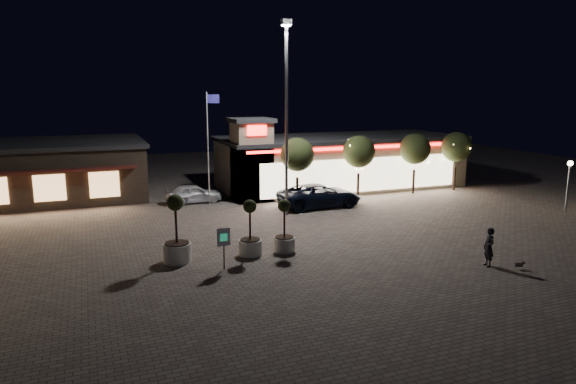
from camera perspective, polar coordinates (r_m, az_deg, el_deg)
name	(u,v)px	position (r m, az deg, el deg)	size (l,w,h in m)	color
ground	(307,254)	(26.02, 2.14, -6.87)	(90.00, 90.00, 0.00)	#73675D
retail_building	(336,161)	(43.50, 5.32, 3.43)	(20.40, 8.40, 6.10)	tan
restaurant_building	(31,170)	(43.23, -26.65, 2.16)	(16.40, 11.00, 4.30)	#382D23
floodlight_pole	(286,107)	(32.91, -0.18, 9.38)	(0.60, 0.40, 12.38)	gray
flagpole	(209,139)	(36.70, -8.76, 5.89)	(0.95, 0.10, 8.00)	white
lamp_post_east	(569,176)	(39.19, 28.76, 1.59)	(0.36, 0.36, 3.48)	gray
string_tree_a	(297,155)	(36.71, 1.04, 4.16)	(2.42, 2.42, 4.79)	#332319
string_tree_b	(359,152)	(38.88, 7.88, 4.45)	(2.42, 2.42, 4.79)	#332319
string_tree_c	(415,149)	(41.55, 13.93, 4.66)	(2.42, 2.42, 4.79)	#332319
string_tree_d	(456,147)	(43.97, 18.21, 4.77)	(2.42, 2.42, 4.79)	#332319
pickup_truck	(320,195)	(36.13, 3.55, -0.37)	(2.74, 5.94, 1.65)	black
white_sedan	(194,193)	(38.04, -10.45, -0.16)	(1.62, 4.04, 1.38)	silver
pedestrian	(489,247)	(25.71, 21.42, -5.74)	(0.67, 0.44, 1.84)	black
dog	(520,264)	(26.04, 24.36, -7.29)	(0.49, 0.29, 0.26)	#59514C
planter_left	(177,241)	(25.12, -12.26, -5.36)	(1.34, 1.34, 3.29)	silver
planter_mid	(250,238)	(25.66, -4.22, -5.11)	(1.15, 1.15, 2.83)	silver
planter_right	(284,235)	(26.14, -0.42, -4.85)	(1.10, 1.10, 2.72)	silver
valet_sign	(224,241)	(23.66, -7.16, -5.39)	(0.64, 0.12, 1.93)	gray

